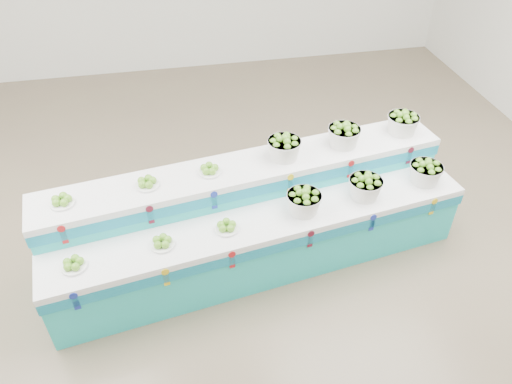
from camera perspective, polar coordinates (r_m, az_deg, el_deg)
The scene contains 14 objects.
ground at distance 5.36m, azimuth -5.63°, elevation -8.41°, with size 10.00×10.00×0.00m, color #6D5C4A.
display_stand at distance 5.10m, azimuth -0.00°, elevation -3.14°, with size 4.29×1.10×1.02m, color #26C4C3, non-canonical shape.
plate_lower_left at distance 4.59m, azimuth -20.48°, elevation -7.78°, with size 0.23×0.23×0.10m, color white.
plate_lower_mid at distance 4.57m, azimuth -10.89°, elevation -5.69°, with size 0.23×0.23×0.10m, color white.
plate_lower_right at distance 4.65m, azimuth -3.44°, elevation -3.95°, with size 0.23×0.23×0.10m, color white.
basket_lower_left at distance 4.82m, azimuth 5.59°, elevation -1.08°, with size 0.35×0.35×0.25m, color silver, non-canonical shape.
basket_lower_mid at distance 5.10m, azimuth 12.59°, elevation 0.64°, with size 0.35×0.35×0.25m, color silver, non-canonical shape.
basket_lower_right at distance 5.47m, azimuth 19.11°, elevation 2.23°, with size 0.35×0.35×0.25m, color silver, non-canonical shape.
plate_upper_left at distance 4.80m, azimuth -21.68°, elevation -0.87°, with size 0.23×0.23×0.10m, color white.
plate_upper_mid at distance 4.78m, azimuth -12.58°, elevation 1.13°, with size 0.23×0.23×0.10m, color white.
plate_upper_right at distance 4.86m, azimuth -5.44°, elevation 2.69°, with size 0.23×0.23×0.10m, color white.
basket_upper_left at distance 5.02m, azimuth 3.30°, elevation 5.23°, with size 0.35×0.35×0.25m, color silver, non-canonical shape.
basket_upper_mid at distance 5.29m, azimuth 10.19°, elevation 6.56°, with size 0.35×0.35×0.25m, color silver, non-canonical shape.
basket_upper_right at distance 5.65m, azimuth 16.69°, elevation 7.73°, with size 0.35×0.35×0.25m, color silver, non-canonical shape.
Camera 1 is at (-0.20, -3.63, 3.94)m, focal length 34.40 mm.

